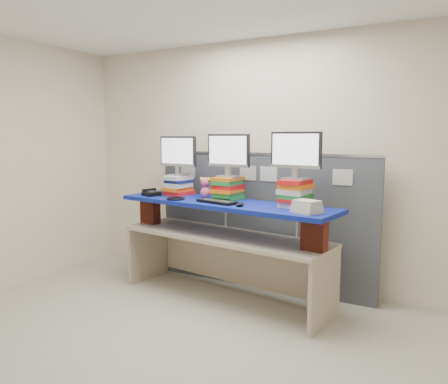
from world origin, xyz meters
The scene contains 18 objects.
room centered at (0.00, 0.00, 1.40)m, with size 5.00×4.00×2.80m.
cubicle_partition centered at (0.00, 1.78, 0.77)m, with size 2.60×0.06×1.53m.
desk centered at (-0.19, 1.26, 0.56)m, with size 2.36×0.97×0.70m.
brick_pier_left centered at (-1.22, 1.35, 0.85)m, with size 0.22×0.12×0.30m, color maroon.
brick_pier_right centered at (0.83, 1.07, 0.85)m, with size 0.22×0.12×0.30m, color maroon.
blue_board centered at (-0.19, 1.26, 1.02)m, with size 2.42×0.60×0.04m, color #0B1193.
book_stack_left centered at (-0.90, 1.48, 1.15)m, with size 0.30×0.33×0.22m.
book_stack_center centered at (-0.21, 1.39, 1.16)m, with size 0.28×0.34×0.24m.
book_stack_right centered at (0.57, 1.29, 1.17)m, with size 0.29×0.34×0.26m.
monitor_left centered at (-0.90, 1.48, 1.51)m, with size 0.51×0.17×0.45m.
monitor_center centered at (-0.20, 1.39, 1.54)m, with size 0.51×0.17×0.45m.
monitor_right centered at (0.57, 1.28, 1.56)m, with size 0.51×0.17×0.45m.
keyboard centered at (-0.20, 1.14, 1.05)m, with size 0.46×0.24×0.03m.
mouse centered at (0.10, 1.06, 1.06)m, with size 0.07×0.12×0.04m, color black.
desk_phone centered at (-1.13, 1.27, 1.07)m, with size 0.22×0.21×0.08m.
headset centered at (-0.71, 1.14, 1.05)m, with size 0.19×0.19×0.02m, color black.
plush_toy centered at (-0.48, 1.38, 1.16)m, with size 0.13×0.10×0.23m.
binder_stack centered at (0.77, 1.03, 1.09)m, with size 0.29×0.26×0.11m.
Camera 1 is at (1.95, -2.63, 1.71)m, focal length 35.00 mm.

